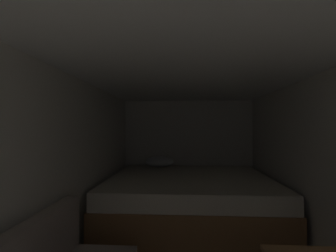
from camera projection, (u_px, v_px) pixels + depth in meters
name	position (u px, v px, depth m)	size (l,w,h in m)	color
wall_back	(188.00, 152.00, 4.63)	(2.50, 0.05, 1.95)	silver
wall_left	(65.00, 175.00, 2.34)	(0.05, 4.67, 1.95)	silver
wall_right	(330.00, 178.00, 2.19)	(0.05, 4.67, 1.95)	silver
ceiling_slab	(193.00, 69.00, 2.28)	(2.50, 4.67, 0.05)	white
bed	(189.00, 201.00, 3.53)	(2.28, 2.05, 0.92)	olive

